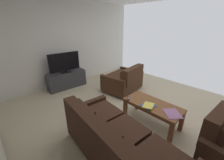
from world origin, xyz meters
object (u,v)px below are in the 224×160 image
book_stack (148,106)px  loose_magazine (173,114)px  sofa_main (116,144)px  tv_remote (128,98)px  loveseat_near (124,80)px  flat_tv (64,62)px  coffee_table (152,107)px  tv_stand (67,80)px

book_stack → loose_magazine: book_stack is taller
book_stack → loose_magazine: (-0.43, -0.11, -0.01)m
sofa_main → tv_remote: sofa_main is taller
loveseat_near → tv_remote: loveseat_near is taller
loveseat_near → flat_tv: flat_tv is taller
coffee_table → book_stack: 0.17m
loveseat_near → loose_magazine: 2.01m
tv_stand → loose_magazine: size_ratio=3.87×
loveseat_near → tv_remote: size_ratio=8.45×
flat_tv → loose_magazine: (-3.28, -0.38, -0.37)m
sofa_main → tv_stand: bearing=-14.1°
flat_tv → book_stack: (-2.84, -0.28, -0.36)m
tv_stand → tv_remote: (-2.39, -0.22, 0.22)m
loveseat_near → tv_stand: (1.43, 1.16, -0.09)m
sofa_main → tv_remote: 1.14m
sofa_main → book_stack: size_ratio=6.58×
book_stack → tv_remote: book_stack is taller
sofa_main → loose_magazine: bearing=-104.4°
loveseat_near → flat_tv: (1.43, 1.16, 0.49)m
sofa_main → book_stack: sofa_main is taller
flat_tv → tv_remote: 2.43m
flat_tv → tv_remote: bearing=-174.8°
tv_stand → coffee_table: bearing=-171.6°
book_stack → tv_remote: 0.46m
loveseat_near → coffee_table: loveseat_near is taller
flat_tv → loose_magazine: flat_tv is taller
loose_magazine → flat_tv: bearing=136.3°
coffee_table → flat_tv: flat_tv is taller
book_stack → loose_magazine: 0.45m
tv_stand → flat_tv: 0.58m
tv_stand → loose_magazine: 3.31m
loveseat_near → book_stack: (-1.41, 0.88, 0.14)m
flat_tv → loose_magazine: 3.32m
loveseat_near → loose_magazine: bearing=157.2°
flat_tv → book_stack: bearing=-174.4°
loveseat_near → tv_stand: bearing=38.9°
book_stack → sofa_main: bearing=97.9°
sofa_main → coffee_table: size_ratio=1.79×
sofa_main → loveseat_near: (1.55, -1.91, -0.01)m
sofa_main → loose_magazine: sofa_main is taller
loveseat_near → loose_magazine: size_ratio=3.92×
loveseat_near → tv_remote: bearing=135.4°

